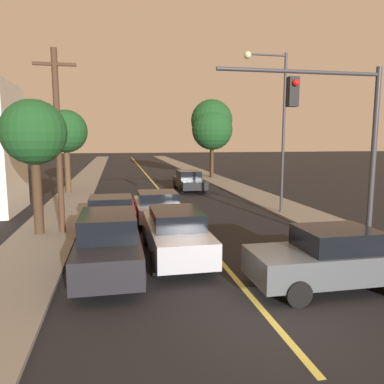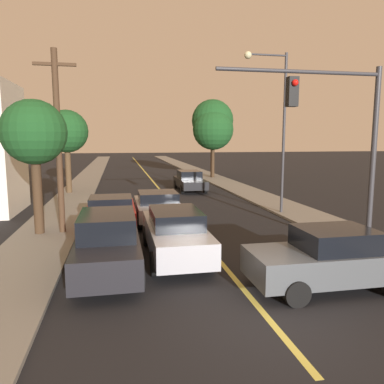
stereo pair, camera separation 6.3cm
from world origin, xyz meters
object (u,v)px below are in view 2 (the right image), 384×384
at_px(car_crossing_right, 330,258).
at_px(utility_pole_left, 58,139).
at_px(car_near_lane_front, 175,233).
at_px(car_outer_lane_front, 108,242).
at_px(tree_right_far, 213,130).
at_px(car_near_lane_second, 158,206).
at_px(streetlamp_right, 275,112).
at_px(car_outer_lane_second, 111,212).
at_px(tree_left_far, 67,132).
at_px(tree_right_near, 213,121).
at_px(car_far_oncoming, 190,181).
at_px(traffic_signal_mast, 339,126).
at_px(tree_left_near, 34,134).

xyz_separation_m(car_crossing_right, utility_pole_left, (-7.61, 7.14, 3.07)).
bearing_deg(car_near_lane_front, car_crossing_right, -42.78).
relative_size(car_outer_lane_front, tree_right_far, 0.78).
bearing_deg(car_outer_lane_front, car_near_lane_second, 71.53).
bearing_deg(car_outer_lane_front, streetlamp_right, 40.68).
relative_size(car_outer_lane_second, tree_left_far, 0.66).
xyz_separation_m(tree_right_near, tree_right_far, (-0.13, -0.76, -0.90)).
relative_size(car_far_oncoming, utility_pole_left, 0.69).
distance_m(car_crossing_right, tree_left_far, 21.14).
xyz_separation_m(car_near_lane_second, utility_pole_left, (-4.05, -1.55, 3.10)).
distance_m(car_far_oncoming, tree_left_far, 9.41).
distance_m(car_outer_lane_front, tree_right_near, 27.75).
height_order(traffic_signal_mast, streetlamp_right, streetlamp_right).
bearing_deg(tree_left_far, car_outer_lane_second, -74.88).
xyz_separation_m(car_outer_lane_front, tree_left_near, (-2.82, 4.71, 3.18)).
height_order(car_near_lane_front, car_crossing_right, car_near_lane_front).
xyz_separation_m(car_crossing_right, tree_right_near, (3.95, 27.97, 4.86)).
bearing_deg(car_outer_lane_front, car_outer_lane_second, 90.00).
height_order(streetlamp_right, tree_left_far, streetlamp_right).
xyz_separation_m(car_near_lane_second, tree_left_near, (-4.93, -1.60, 3.30)).
height_order(car_near_lane_front, car_outer_lane_front, car_outer_lane_front).
height_order(car_outer_lane_front, tree_right_near, tree_right_near).
bearing_deg(tree_right_far, car_outer_lane_second, -115.66).
distance_m(car_far_oncoming, car_crossing_right, 19.05).
distance_m(car_near_lane_front, car_far_oncoming, 16.14).
bearing_deg(tree_left_near, car_crossing_right, -39.89).
bearing_deg(utility_pole_left, car_crossing_right, -43.16).
bearing_deg(utility_pole_left, tree_right_near, 60.95).
relative_size(car_near_lane_front, car_outer_lane_front, 0.98).
relative_size(car_outer_lane_second, streetlamp_right, 0.48).
distance_m(car_near_lane_front, car_crossing_right, 4.85).
height_order(tree_left_near, tree_right_near, tree_right_near).
bearing_deg(car_crossing_right, car_outer_lane_front, 67.22).
height_order(car_outer_lane_second, traffic_signal_mast, traffic_signal_mast).
bearing_deg(car_near_lane_second, car_far_oncoming, 71.33).
xyz_separation_m(traffic_signal_mast, streetlamp_right, (0.76, 6.81, 0.90)).
xyz_separation_m(car_near_lane_front, tree_right_near, (7.52, 24.67, 4.82)).
distance_m(car_near_lane_second, traffic_signal_mast, 8.81).
distance_m(car_outer_lane_second, tree_right_near, 23.18).
bearing_deg(streetlamp_right, utility_pole_left, -167.64).
bearing_deg(tree_right_near, utility_pole_left, -119.05).
bearing_deg(tree_left_far, streetlamp_right, -40.50).
bearing_deg(tree_right_far, car_near_lane_front, -107.16).
height_order(car_crossing_right, tree_right_far, tree_right_far).
xyz_separation_m(car_outer_lane_second, tree_right_far, (9.49, 19.76, 3.97)).
bearing_deg(car_near_lane_second, tree_left_near, -162.01).
xyz_separation_m(car_near_lane_second, car_far_oncoming, (3.50, 10.35, -0.02)).
relative_size(car_outer_lane_second, utility_pole_left, 0.53).
distance_m(car_far_oncoming, utility_pole_left, 14.44).
bearing_deg(car_crossing_right, car_far_oncoming, 0.19).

